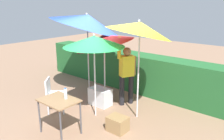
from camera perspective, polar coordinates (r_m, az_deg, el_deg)
ground_plane at (r=5.77m, az=-1.93°, el=-11.20°), size 24.00×24.00×0.00m
hedge_row at (r=7.00m, az=8.57°, el=-1.02°), size 8.00×0.70×1.18m
umbrella_rainbow at (r=5.87m, az=-2.04°, el=7.70°), size 1.62×1.58×2.19m
umbrella_orange at (r=5.05m, az=7.02°, el=10.58°), size 1.57×1.54×2.53m
umbrella_yellow at (r=5.11m, az=-4.62°, el=7.30°), size 1.42×1.42×2.04m
umbrella_navy at (r=6.47m, az=-6.43°, el=12.34°), size 2.18×2.10×2.81m
person_vendor at (r=5.99m, az=3.78°, el=-0.46°), size 0.36×0.53×1.88m
chair_plastic at (r=5.89m, az=-14.77°, el=-5.69°), size 0.62×0.62×0.89m
cooler_box at (r=6.17m, az=-3.04°, el=-6.82°), size 0.60×0.37×0.48m
crate_cardboard at (r=5.01m, az=1.43°, el=-13.62°), size 0.42×0.34×0.33m
folding_table at (r=4.82m, az=-13.40°, el=-8.46°), size 0.80×0.60×0.78m
bottle_water at (r=4.75m, az=-11.80°, el=-5.94°), size 0.07×0.07×0.24m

